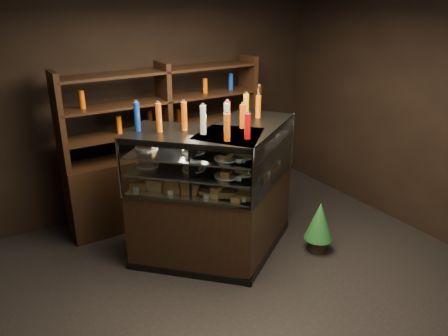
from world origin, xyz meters
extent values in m
plane|color=black|center=(0.00, 0.00, 0.00)|extent=(5.00, 5.00, 0.00)
cube|color=black|center=(0.00, 2.50, 1.50)|extent=(5.00, 0.02, 3.00)
cube|color=black|center=(2.50, 0.00, 1.50)|extent=(0.02, 5.00, 3.00)
cube|color=black|center=(0.41, 0.82, 0.43)|extent=(1.46, 1.29, 0.86)
cube|color=black|center=(0.41, 0.82, 0.04)|extent=(1.51, 1.33, 0.08)
cube|color=black|center=(0.41, 0.82, 1.44)|extent=(1.46, 1.29, 0.06)
cube|color=silver|center=(0.41, 0.82, 0.87)|extent=(1.39, 1.22, 0.02)
cube|color=silver|center=(0.41, 0.82, 1.08)|extent=(1.39, 1.22, 0.02)
cube|color=silver|center=(0.41, 0.82, 1.26)|extent=(1.39, 1.22, 0.02)
cube|color=white|center=(0.60, 0.54, 1.17)|extent=(1.09, 0.75, 0.61)
cylinder|color=silver|center=(1.14, 0.92, 1.17)|extent=(0.03, 0.03, 0.63)
cylinder|color=silver|center=(0.05, 0.17, 1.17)|extent=(0.03, 0.03, 0.63)
cube|color=black|center=(-0.19, 0.87, 0.43)|extent=(1.40, 1.40, 0.86)
cube|color=black|center=(-0.19, 0.87, 0.04)|extent=(1.45, 1.44, 0.08)
cube|color=black|center=(-0.19, 0.87, 1.44)|extent=(1.40, 1.40, 0.06)
cube|color=silver|center=(-0.19, 0.87, 0.87)|extent=(1.33, 1.33, 0.02)
cube|color=silver|center=(-0.19, 0.87, 1.08)|extent=(1.33, 1.33, 0.02)
cube|color=silver|center=(-0.19, 0.87, 1.26)|extent=(1.33, 1.33, 0.02)
cube|color=white|center=(-0.43, 0.63, 1.17)|extent=(0.94, 0.94, 0.61)
cylinder|color=silver|center=(0.05, 0.17, 1.17)|extent=(0.03, 0.03, 0.63)
cylinder|color=silver|center=(-0.89, 1.10, 1.17)|extent=(0.03, 0.03, 0.63)
cube|color=#C47646|center=(-0.03, 0.48, 0.91)|extent=(0.20, 0.18, 0.06)
cube|color=#C47646|center=(0.12, 0.58, 0.91)|extent=(0.20, 0.18, 0.06)
cube|color=#C47646|center=(0.27, 0.69, 0.91)|extent=(0.20, 0.18, 0.06)
cube|color=#C47646|center=(0.42, 0.79, 0.91)|extent=(0.20, 0.18, 0.06)
cube|color=#C47646|center=(0.58, 0.90, 0.91)|extent=(0.20, 0.18, 0.06)
cube|color=#C47646|center=(0.73, 1.00, 0.91)|extent=(0.20, 0.18, 0.06)
cube|color=#C47646|center=(0.88, 1.10, 0.91)|extent=(0.20, 0.18, 0.06)
cylinder|color=white|center=(-0.01, 0.53, 1.10)|extent=(0.24, 0.24, 0.02)
cube|color=#C47646|center=(-0.01, 0.53, 1.13)|extent=(0.19, 0.17, 0.05)
cylinder|color=white|center=(0.41, 0.82, 1.10)|extent=(0.24, 0.24, 0.02)
cube|color=#C47646|center=(0.41, 0.82, 1.13)|extent=(0.19, 0.17, 0.05)
cylinder|color=white|center=(0.82, 1.10, 1.10)|extent=(0.24, 0.24, 0.02)
cube|color=#C47646|center=(0.82, 1.10, 1.13)|extent=(0.19, 0.17, 0.05)
cylinder|color=white|center=(-0.01, 0.53, 1.28)|extent=(0.24, 0.24, 0.02)
cube|color=#C47646|center=(-0.01, 0.53, 1.31)|extent=(0.19, 0.17, 0.05)
cylinder|color=white|center=(0.41, 0.82, 1.28)|extent=(0.24, 0.24, 0.02)
cube|color=#C47646|center=(0.41, 0.82, 1.31)|extent=(0.19, 0.17, 0.05)
cylinder|color=white|center=(0.82, 1.10, 1.28)|extent=(0.24, 0.24, 0.02)
cube|color=#C47646|center=(0.82, 1.10, 1.31)|extent=(0.19, 0.17, 0.05)
cube|color=#C47646|center=(-0.61, 1.24, 0.91)|extent=(0.19, 0.19, 0.06)
cube|color=#C47646|center=(-0.47, 1.11, 0.91)|extent=(0.19, 0.19, 0.06)
cube|color=#C47646|center=(-0.34, 0.98, 0.91)|extent=(0.19, 0.19, 0.06)
cube|color=#C47646|center=(-0.21, 0.85, 0.91)|extent=(0.19, 0.19, 0.06)
cube|color=#C47646|center=(-0.08, 0.72, 0.91)|extent=(0.19, 0.19, 0.06)
cube|color=#C47646|center=(0.05, 0.59, 0.91)|extent=(0.19, 0.19, 0.06)
cube|color=#C47646|center=(0.18, 0.46, 0.91)|extent=(0.19, 0.19, 0.06)
cylinder|color=white|center=(-0.55, 1.23, 1.10)|extent=(0.24, 0.24, 0.02)
cube|color=#C47646|center=(-0.55, 1.23, 1.13)|extent=(0.18, 0.18, 0.05)
cylinder|color=white|center=(-0.19, 0.87, 1.10)|extent=(0.24, 0.24, 0.02)
cube|color=#C47646|center=(-0.19, 0.87, 1.13)|extent=(0.18, 0.18, 0.05)
cylinder|color=white|center=(0.17, 0.52, 1.10)|extent=(0.24, 0.24, 0.02)
cube|color=#C47646|center=(0.17, 0.52, 1.13)|extent=(0.18, 0.18, 0.05)
cylinder|color=white|center=(-0.55, 1.23, 1.28)|extent=(0.24, 0.24, 0.02)
cube|color=#C47646|center=(-0.55, 1.23, 1.31)|extent=(0.18, 0.18, 0.05)
cylinder|color=white|center=(-0.19, 0.87, 1.28)|extent=(0.24, 0.24, 0.02)
cube|color=#C47646|center=(-0.19, 0.87, 1.31)|extent=(0.18, 0.18, 0.05)
cylinder|color=white|center=(0.17, 0.52, 1.28)|extent=(0.24, 0.24, 0.02)
cube|color=#C47646|center=(0.17, 0.52, 1.31)|extent=(0.18, 0.18, 0.05)
cylinder|color=#0F38B2|center=(-0.05, 0.50, 1.61)|extent=(0.06, 0.06, 0.28)
cylinder|color=silver|center=(-0.05, 0.50, 1.76)|extent=(0.03, 0.03, 0.02)
cylinder|color=#B20C0A|center=(0.13, 0.63, 1.61)|extent=(0.06, 0.06, 0.28)
cylinder|color=silver|center=(0.13, 0.63, 1.76)|extent=(0.03, 0.03, 0.02)
cylinder|color=yellow|center=(0.31, 0.75, 1.61)|extent=(0.06, 0.06, 0.28)
cylinder|color=silver|center=(0.31, 0.75, 1.76)|extent=(0.03, 0.03, 0.02)
cylinder|color=#D8590A|center=(0.50, 0.88, 1.61)|extent=(0.06, 0.06, 0.28)
cylinder|color=silver|center=(0.50, 0.88, 1.76)|extent=(0.03, 0.03, 0.02)
cylinder|color=black|center=(0.68, 1.01, 1.61)|extent=(0.06, 0.06, 0.28)
cylinder|color=silver|center=(0.68, 1.01, 1.76)|extent=(0.03, 0.03, 0.02)
cylinder|color=silver|center=(0.86, 1.13, 1.61)|extent=(0.06, 0.06, 0.28)
cylinder|color=silver|center=(0.86, 1.13, 1.76)|extent=(0.03, 0.03, 0.02)
cylinder|color=#0F38B2|center=(-0.58, 1.26, 1.61)|extent=(0.06, 0.06, 0.28)
cylinder|color=silver|center=(-0.58, 1.26, 1.76)|extent=(0.03, 0.03, 0.02)
cylinder|color=#B20C0A|center=(-0.42, 1.11, 1.61)|extent=(0.06, 0.06, 0.28)
cylinder|color=silver|center=(-0.42, 1.11, 1.76)|extent=(0.03, 0.03, 0.02)
cylinder|color=yellow|center=(-0.27, 0.95, 1.61)|extent=(0.06, 0.06, 0.28)
cylinder|color=silver|center=(-0.27, 0.95, 1.76)|extent=(0.03, 0.03, 0.02)
cylinder|color=#D8590A|center=(-0.11, 0.79, 1.61)|extent=(0.06, 0.06, 0.28)
cylinder|color=silver|center=(-0.11, 0.79, 1.76)|extent=(0.03, 0.03, 0.02)
cylinder|color=black|center=(0.05, 0.64, 1.61)|extent=(0.06, 0.06, 0.28)
cylinder|color=silver|center=(0.05, 0.64, 1.76)|extent=(0.03, 0.03, 0.02)
cylinder|color=silver|center=(0.21, 0.48, 1.61)|extent=(0.06, 0.06, 0.28)
cylinder|color=silver|center=(0.21, 0.48, 1.76)|extent=(0.03, 0.03, 0.02)
cylinder|color=black|center=(1.09, 0.32, 0.08)|extent=(0.21, 0.21, 0.16)
cone|color=#1A5B27|center=(1.09, 0.32, 0.38)|extent=(0.32, 0.32, 0.44)
cone|color=#1A5B27|center=(1.09, 0.32, 0.53)|extent=(0.25, 0.25, 0.31)
cube|color=black|center=(0.03, 2.05, 0.45)|extent=(2.56, 0.43, 0.90)
cube|color=black|center=(-1.22, 2.04, 1.45)|extent=(0.06, 0.38, 1.10)
cube|color=black|center=(0.03, 2.05, 1.45)|extent=(0.06, 0.38, 1.10)
cube|color=black|center=(1.28, 2.06, 1.45)|extent=(0.06, 0.38, 1.10)
cube|color=black|center=(0.03, 2.05, 1.20)|extent=(2.51, 0.39, 0.03)
cube|color=black|center=(0.03, 2.05, 1.55)|extent=(2.51, 0.39, 0.03)
cube|color=black|center=(0.03, 2.05, 1.90)|extent=(2.51, 0.39, 0.03)
cylinder|color=#0F38B2|center=(-0.94, 2.04, 1.32)|extent=(0.06, 0.06, 0.22)
cylinder|color=#B20C0A|center=(-0.55, 2.05, 1.32)|extent=(0.06, 0.06, 0.22)
cylinder|color=yellow|center=(-0.16, 2.05, 1.32)|extent=(0.06, 0.06, 0.22)
cylinder|color=#D8590A|center=(0.23, 2.05, 1.32)|extent=(0.06, 0.06, 0.22)
cylinder|color=black|center=(0.61, 2.05, 1.32)|extent=(0.06, 0.06, 0.22)
cylinder|color=silver|center=(1.00, 2.06, 1.32)|extent=(0.06, 0.06, 0.22)
camera|label=1|loc=(-2.08, -2.80, 2.75)|focal=35.00mm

